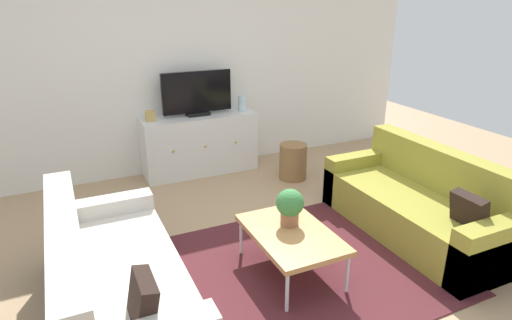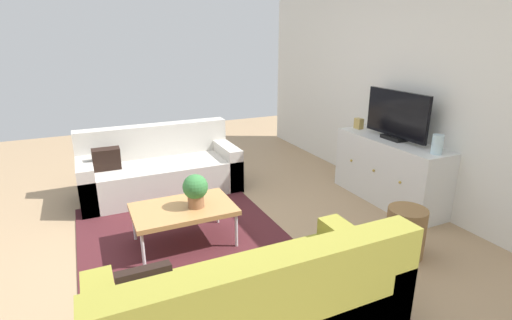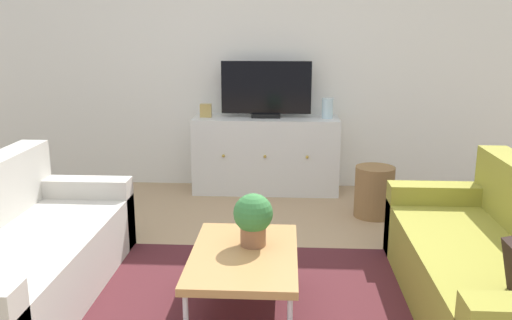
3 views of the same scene
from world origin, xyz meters
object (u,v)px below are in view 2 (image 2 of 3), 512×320
at_px(potted_plant, 195,189).
at_px(mantel_clock, 359,123).
at_px(tv_console, 389,171).
at_px(coffee_table, 183,210).
at_px(couch_right_side, 255,316).
at_px(glass_vase, 437,144).
at_px(couch_left_side, 159,170).
at_px(flat_screen_tv, 397,116).
at_px(wicker_basket, 405,232).

distance_m(potted_plant, mantel_clock, 2.41).
bearing_deg(tv_console, coffee_table, -90.65).
height_order(couch_right_side, glass_vase, glass_vase).
xyz_separation_m(couch_left_side, coffee_table, (1.41, -0.06, 0.08)).
height_order(couch_right_side, flat_screen_tv, flat_screen_tv).
bearing_deg(mantel_clock, wicker_basket, -23.96).
xyz_separation_m(tv_console, flat_screen_tv, (-0.00, 0.02, 0.65)).
bearing_deg(mantel_clock, couch_right_side, -49.46).
relative_size(potted_plant, flat_screen_tv, 0.35).
bearing_deg(wicker_basket, tv_console, 144.37).
bearing_deg(tv_console, couch_left_side, -121.17).
bearing_deg(mantel_clock, potted_plant, -75.16).
height_order(couch_right_side, mantel_clock, mantel_clock).
relative_size(couch_left_side, potted_plant, 6.00).
distance_m(couch_right_side, glass_vase, 2.58).
bearing_deg(tv_console, potted_plant, -89.57).
relative_size(glass_vase, wicker_basket, 0.44).
height_order(couch_left_side, flat_screen_tv, flat_screen_tv).
bearing_deg(tv_console, flat_screen_tv, 90.00).
xyz_separation_m(tv_console, glass_vase, (0.60, 0.00, 0.47)).
relative_size(tv_console, flat_screen_tv, 1.64).
height_order(couch_right_side, wicker_basket, couch_right_side).
bearing_deg(glass_vase, couch_right_side, -70.59).
bearing_deg(couch_right_side, couch_left_side, 180.00).
bearing_deg(potted_plant, couch_right_side, -2.27).
bearing_deg(glass_vase, flat_screen_tv, 178.08).
bearing_deg(potted_plant, flat_screen_tv, 90.43).
xyz_separation_m(potted_plant, flat_screen_tv, (-0.02, 2.34, 0.47)).
xyz_separation_m(glass_vase, mantel_clock, (-1.19, 0.00, -0.03)).
height_order(glass_vase, mantel_clock, glass_vase).
bearing_deg(flat_screen_tv, wicker_basket, -36.40).
bearing_deg(tv_console, couch_right_side, -58.88).
bearing_deg(coffee_table, potted_plant, 68.17).
height_order(couch_left_side, couch_right_side, same).
xyz_separation_m(couch_left_side, couch_right_side, (2.87, 0.00, 0.00)).
distance_m(tv_console, wicker_basket, 1.21).
distance_m(couch_left_side, coffee_table, 1.41).
relative_size(couch_right_side, wicker_basket, 4.20).
bearing_deg(flat_screen_tv, couch_right_side, -59.09).
relative_size(coffee_table, potted_plant, 2.94).
relative_size(coffee_table, wicker_basket, 2.06).
relative_size(flat_screen_tv, wicker_basket, 1.97).
bearing_deg(wicker_basket, mantel_clock, 156.04).
relative_size(potted_plant, tv_console, 0.22).
xyz_separation_m(couch_left_side, mantel_clock, (0.84, 2.37, 0.55)).
relative_size(potted_plant, glass_vase, 1.59).
xyz_separation_m(couch_left_side, flat_screen_tv, (1.44, 2.39, 0.75)).
distance_m(coffee_table, tv_console, 2.43).
height_order(couch_left_side, mantel_clock, mantel_clock).
distance_m(couch_left_side, potted_plant, 1.48).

